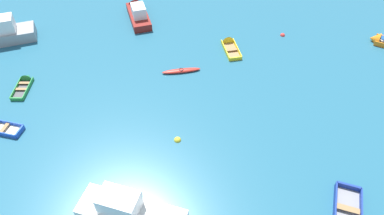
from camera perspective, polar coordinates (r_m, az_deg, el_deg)
motor_launch_white_midfield_right at (r=19.75m, az=-8.62°, el=-16.82°), size 6.76×2.97×2.33m
kayak_red_far_right at (r=28.20m, az=-1.75°, el=5.98°), size 3.10×1.28×0.29m
rowboat_green_back_row_center at (r=30.02m, az=-25.38°, el=3.73°), size 1.21×2.83×0.89m
rowboat_yellow_far_left at (r=31.28m, az=5.96°, el=10.20°), size 1.90×3.26×1.02m
motor_launch_maroon_cluster_inner at (r=35.13m, az=-8.78°, el=14.93°), size 3.34×5.33×2.03m
mooring_buoy_central at (r=23.29m, az=-2.36°, el=-5.30°), size 0.47×0.47×0.47m
mooring_buoy_between_boats_left at (r=33.48m, az=14.46°, el=11.23°), size 0.44×0.44×0.44m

